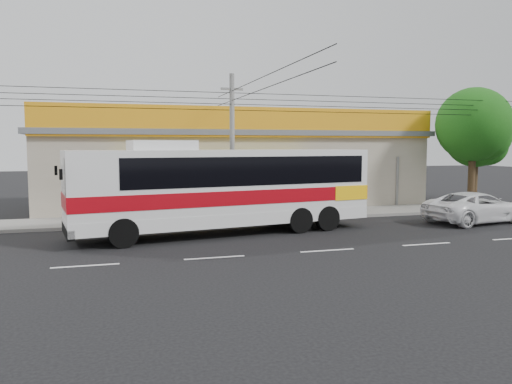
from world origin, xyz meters
TOP-DOWN VIEW (x-y plane):
  - ground at (0.00, 0.00)m, footprint 120.00×120.00m
  - sidewalk at (0.00, 6.00)m, footprint 30.00×3.20m
  - lane_markings at (0.00, -2.50)m, footprint 50.00×0.12m
  - storefront_building at (-0.01, 11.54)m, footprint 22.60×9.20m
  - coach_bus at (-2.49, 1.83)m, footprint 12.74×4.49m
  - motorbike_red at (-7.18, 6.66)m, footprint 1.89×1.12m
  - motorbike_dark at (-6.99, 6.27)m, footprint 1.63×0.72m
  - white_car at (9.46, 1.39)m, footprint 5.54×3.19m
  - utility_pole at (-1.79, 4.20)m, footprint 34.00×14.00m
  - tree_near at (13.62, 6.39)m, footprint 3.63×3.63m
  - tree_far at (12.82, 5.65)m, footprint 4.18×4.18m

SIDE VIEW (x-z plane):
  - ground at x=0.00m, z-range 0.00..0.00m
  - lane_markings at x=0.00m, z-range -0.01..0.01m
  - sidewalk at x=0.00m, z-range 0.00..0.15m
  - motorbike_red at x=-7.18m, z-range 0.15..1.09m
  - motorbike_dark at x=-6.99m, z-range 0.15..1.09m
  - white_car at x=9.46m, z-range 0.00..1.45m
  - coach_bus at x=-2.49m, z-range 0.14..3.98m
  - storefront_building at x=-0.01m, z-range -0.55..5.15m
  - tree_near at x=13.62m, z-range 1.06..7.08m
  - tree_far at x=12.82m, z-range 1.23..8.16m
  - utility_pole at x=-1.79m, z-range 2.24..9.16m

